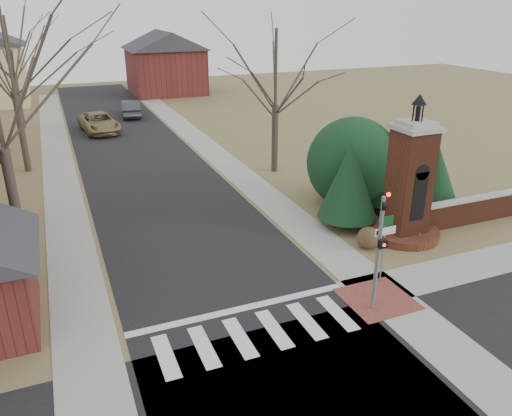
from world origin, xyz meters
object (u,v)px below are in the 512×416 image
sign_post (385,236)px  distant_car (131,108)px  traffic_signal_pole (380,242)px  pickup_truck (99,123)px  brick_gate_monument (408,192)px

sign_post → distant_car: (-3.76, 34.11, -1.18)m
traffic_signal_pole → sign_post: 2.02m
pickup_truck → distant_car: bearing=50.1°
pickup_truck → traffic_signal_pole: bearing=-85.1°
brick_gate_monument → distant_car: bearing=103.0°
traffic_signal_pole → sign_post: (1.29, 1.41, -0.64)m
sign_post → pickup_truck: bearing=103.9°
brick_gate_monument → pickup_truck: brick_gate_monument is taller
traffic_signal_pole → brick_gate_monument: size_ratio=0.69×
distant_car → brick_gate_monument: bearing=109.6°
brick_gate_monument → distant_car: brick_gate_monument is taller
sign_post → distant_car: sign_post is taller
traffic_signal_pole → sign_post: bearing=47.6°
sign_post → distant_car: size_ratio=0.59×
sign_post → brick_gate_monument: size_ratio=0.42×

